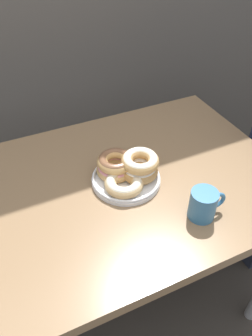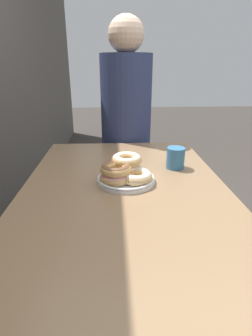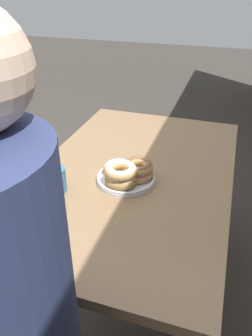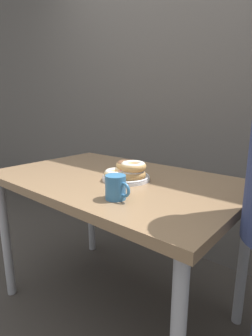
# 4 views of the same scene
# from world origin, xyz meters

# --- Properties ---
(dining_table) EXTENTS (1.26, 0.79, 0.78)m
(dining_table) POSITION_xyz_m (0.00, 0.31, 0.70)
(dining_table) COLOR #846647
(dining_table) RESTS_ON ground_plane
(donut_plate) EXTENTS (0.25, 0.24, 0.10)m
(donut_plate) POSITION_xyz_m (0.09, 0.31, 0.82)
(donut_plate) COLOR white
(donut_plate) RESTS_ON dining_table
(coffee_mug) EXTENTS (0.12, 0.08, 0.10)m
(coffee_mug) POSITION_xyz_m (0.22, 0.08, 0.83)
(coffee_mug) COLOR teal
(coffee_mug) RESTS_ON dining_table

